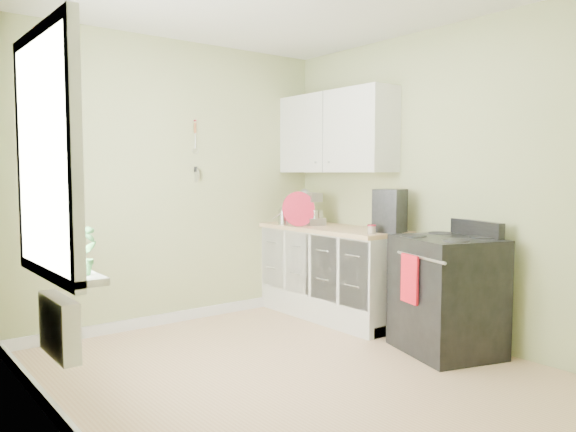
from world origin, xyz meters
TOP-DOWN VIEW (x-y plane):
  - floor at (0.00, 0.00)m, footprint 3.20×3.60m
  - wall_back at (0.00, 1.81)m, footprint 3.20×0.02m
  - wall_left at (-1.61, 0.00)m, footprint 0.02×3.60m
  - wall_right at (1.61, 0.00)m, footprint 0.02×3.60m
  - base_cabinets at (1.30, 1.00)m, footprint 0.60×1.60m
  - countertop at (1.29, 1.00)m, footprint 0.64×1.60m
  - upper_cabinets at (1.43, 1.10)m, footprint 0.35×1.40m
  - window at (-1.58, 0.30)m, footprint 0.06×1.14m
  - window_sill at (-1.51, 0.30)m, footprint 0.18×1.14m
  - radiator at (-1.54, 0.25)m, footprint 0.12×0.50m
  - wall_utensils at (0.20, 1.78)m, footprint 0.02×0.14m
  - stove at (1.28, -0.38)m, footprint 0.87×0.92m
  - stand_mixer at (1.27, 1.31)m, footprint 0.24×0.33m
  - kettle at (1.05, 1.48)m, footprint 0.18×0.11m
  - coffee_maker at (1.35, 0.30)m, footprint 0.27×0.29m
  - red_tray at (1.06, 1.24)m, footprint 0.35×0.15m
  - jar at (1.12, 0.30)m, footprint 0.08×0.08m
  - plant_a at (-1.50, -0.11)m, footprint 0.18×0.15m
  - plant_b at (-1.50, 0.26)m, footprint 0.22×0.23m
  - plant_c at (-1.50, 0.67)m, footprint 0.20×0.20m

SIDE VIEW (x-z plane):
  - floor at x=0.00m, z-range -0.02..0.00m
  - base_cabinets at x=1.30m, z-range 0.00..0.87m
  - stove at x=1.28m, z-range -0.05..1.00m
  - radiator at x=-1.54m, z-range 0.38..0.73m
  - window_sill at x=-1.51m, z-range 0.86..0.90m
  - countertop at x=1.29m, z-range 0.87..0.91m
  - jar at x=1.12m, z-range 0.91..0.99m
  - kettle at x=1.05m, z-range 0.91..1.09m
  - plant_a at x=-1.50m, z-range 0.90..1.19m
  - plant_c at x=-1.50m, z-range 0.90..1.21m
  - plant_b at x=-1.50m, z-range 0.90..1.22m
  - stand_mixer at x=1.27m, z-range 0.88..1.25m
  - red_tray at x=1.06m, z-range 0.91..1.26m
  - coffee_maker at x=1.35m, z-range 0.90..1.29m
  - wall_back at x=0.00m, z-range 0.00..2.70m
  - wall_left at x=-1.61m, z-range 0.00..2.70m
  - wall_right at x=1.61m, z-range 0.00..2.70m
  - window at x=-1.58m, z-range 0.83..2.27m
  - wall_utensils at x=0.20m, z-range 1.27..1.85m
  - upper_cabinets at x=1.43m, z-range 1.45..2.25m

